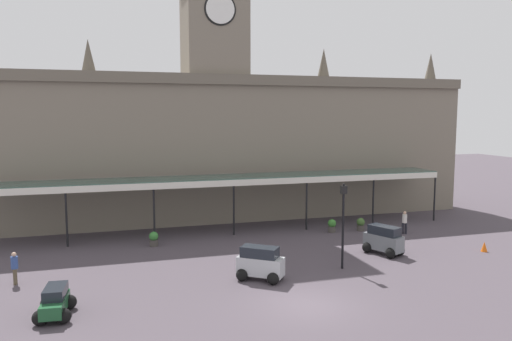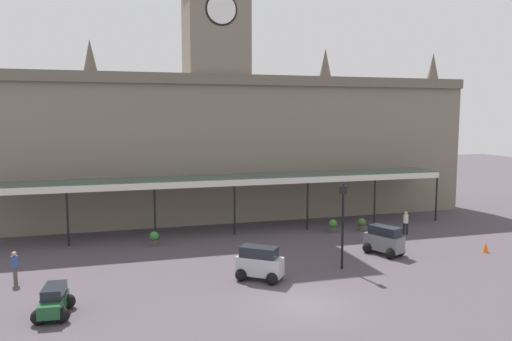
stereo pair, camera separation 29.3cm
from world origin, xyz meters
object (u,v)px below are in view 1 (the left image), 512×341
(car_green_estate, at_px, (55,304))
(planter_forecourt_centre, at_px, (332,226))
(car_silver_van, at_px, (260,265))
(victorian_lamppost, at_px, (343,216))
(car_grey_van, at_px, (384,241))
(pedestrian_crossing_forecourt, at_px, (405,222))
(planter_near_kerb, at_px, (154,239))
(planter_by_canopy, at_px, (361,224))
(pedestrian_beside_cars, at_px, (15,267))
(traffic_cone, at_px, (484,247))

(car_green_estate, xyz_separation_m, planter_forecourt_centre, (17.89, 10.50, -0.07))
(car_silver_van, relative_size, victorian_lamppost, 0.53)
(car_grey_van, bearing_deg, pedestrian_crossing_forecourt, 44.45)
(car_grey_van, xyz_separation_m, planter_near_kerb, (-13.46, 5.94, -0.32))
(car_silver_van, distance_m, planter_forecourt_centre, 11.79)
(planter_by_canopy, bearing_deg, car_grey_van, -105.64)
(pedestrian_beside_cars, bearing_deg, planter_forecourt_centre, 15.45)
(pedestrian_crossing_forecourt, relative_size, planter_by_canopy, 1.74)
(victorian_lamppost, height_order, traffic_cone, victorian_lamppost)
(planter_by_canopy, xyz_separation_m, planter_forecourt_centre, (-2.24, 0.21, 0.00))
(car_silver_van, distance_m, planter_by_canopy, 13.30)
(car_silver_van, xyz_separation_m, victorian_lamppost, (4.96, 0.51, 2.19))
(pedestrian_crossing_forecourt, height_order, victorian_lamppost, victorian_lamppost)
(car_green_estate, distance_m, traffic_cone, 25.03)
(traffic_cone, xyz_separation_m, planter_by_canopy, (-4.72, 7.26, 0.17))
(car_silver_van, height_order, traffic_cone, car_silver_van)
(car_grey_van, relative_size, planter_forecourt_centre, 2.69)
(car_grey_van, distance_m, traffic_cone, 6.53)
(planter_near_kerb, height_order, planter_forecourt_centre, same)
(pedestrian_crossing_forecourt, distance_m, traffic_cone, 5.92)
(pedestrian_crossing_forecourt, xyz_separation_m, victorian_lamppost, (-7.95, -6.03, 2.09))
(planter_near_kerb, bearing_deg, pedestrian_crossing_forecourt, -5.88)
(victorian_lamppost, bearing_deg, planter_forecourt_centre, 68.44)
(victorian_lamppost, relative_size, planter_forecourt_centre, 5.02)
(car_grey_van, distance_m, car_silver_van, 9.04)
(car_silver_van, relative_size, traffic_cone, 4.03)
(traffic_cone, distance_m, planter_forecourt_centre, 10.21)
(planter_near_kerb, bearing_deg, car_silver_van, -60.40)
(traffic_cone, height_order, planter_forecourt_centre, planter_forecourt_centre)
(car_silver_van, relative_size, car_green_estate, 1.11)
(victorian_lamppost, xyz_separation_m, traffic_cone, (10.13, 0.55, -2.68))
(car_green_estate, distance_m, victorian_lamppost, 15.12)
(car_green_estate, bearing_deg, victorian_lamppost, 9.55)
(planter_by_canopy, height_order, planter_forecourt_centre, same)
(car_green_estate, relative_size, planter_by_canopy, 2.41)
(car_silver_van, height_order, pedestrian_crossing_forecourt, car_silver_van)
(car_grey_van, height_order, planter_forecourt_centre, car_grey_van)
(car_green_estate, bearing_deg, planter_near_kerb, 64.09)
(pedestrian_beside_cars, height_order, planter_near_kerb, pedestrian_beside_cars)
(traffic_cone, bearing_deg, planter_near_kerb, 159.81)
(car_grey_van, xyz_separation_m, planter_by_canopy, (1.65, 5.91, -0.32))
(traffic_cone, bearing_deg, car_silver_van, -175.98)
(car_green_estate, bearing_deg, traffic_cone, 6.95)
(pedestrian_beside_cars, height_order, pedestrian_crossing_forecourt, same)
(pedestrian_beside_cars, distance_m, pedestrian_crossing_forecourt, 25.30)
(pedestrian_beside_cars, distance_m, victorian_lamppost, 17.39)
(victorian_lamppost, bearing_deg, car_silver_van, -174.14)
(car_silver_van, bearing_deg, victorian_lamppost, 5.86)
(victorian_lamppost, bearing_deg, planter_near_kerb, 141.05)
(pedestrian_crossing_forecourt, distance_m, planter_forecourt_centre, 5.20)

